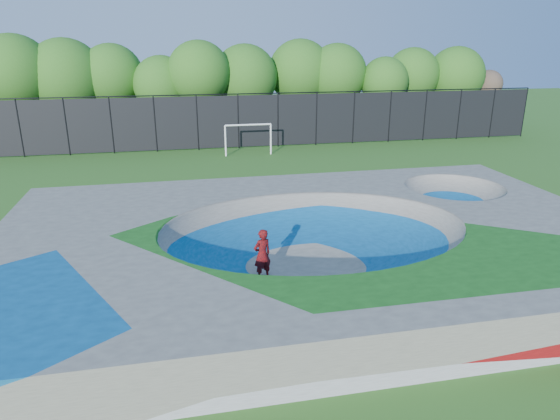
% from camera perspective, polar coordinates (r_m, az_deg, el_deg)
% --- Properties ---
extents(ground, '(120.00, 120.00, 0.00)m').
position_cam_1_polar(ground, '(18.26, 3.81, -6.12)').
color(ground, '#2D621B').
rests_on(ground, ground).
extents(skate_deck, '(22.00, 14.00, 1.50)m').
position_cam_1_polar(skate_deck, '(17.96, 3.86, -3.95)').
color(skate_deck, gray).
rests_on(skate_deck, ground).
extents(skater, '(0.78, 0.66, 1.81)m').
position_cam_1_polar(skater, '(16.72, -2.04, -5.13)').
color(skater, '#B00E0E').
rests_on(skater, ground).
extents(skateboard, '(0.79, 0.55, 0.05)m').
position_cam_1_polar(skateboard, '(17.09, -2.01, -7.82)').
color(skateboard, black).
rests_on(skateboard, ground).
extents(soccer_goal, '(3.33, 0.12, 2.20)m').
position_cam_1_polar(soccer_goal, '(35.28, -3.65, 8.71)').
color(soccer_goal, white).
rests_on(soccer_goal, ground).
extents(fence, '(48.09, 0.09, 4.04)m').
position_cam_1_polar(fence, '(37.62, -4.79, 10.19)').
color(fence, black).
rests_on(fence, ground).
extents(treeline, '(52.13, 7.43, 8.25)m').
position_cam_1_polar(treeline, '(42.45, -8.48, 14.90)').
color(treeline, '#4B3A25').
rests_on(treeline, ground).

